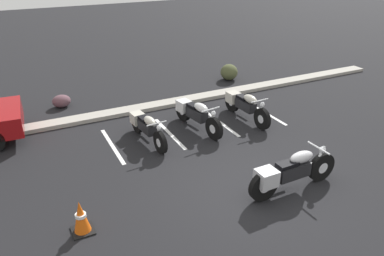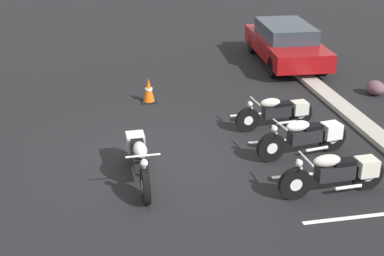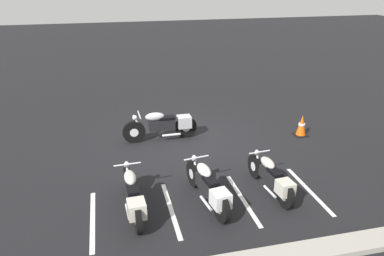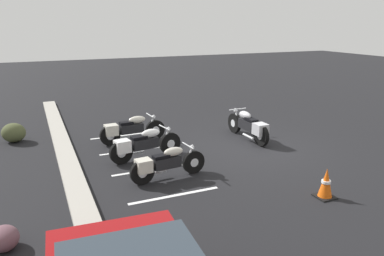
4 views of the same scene
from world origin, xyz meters
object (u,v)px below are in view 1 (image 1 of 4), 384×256
(parked_bike_1, at_px, (196,114))
(parked_bike_2, at_px, (244,105))
(landscape_rock_1, at_px, (229,72))
(motorcycle_silver_featured, at_px, (290,172))
(parked_bike_0, at_px, (146,127))
(landscape_rock_0, at_px, (61,101))
(traffic_cone, at_px, (81,218))

(parked_bike_1, bearing_deg, parked_bike_2, 79.40)
(landscape_rock_1, bearing_deg, parked_bike_1, -133.66)
(motorcycle_silver_featured, bearing_deg, landscape_rock_1, 67.11)
(motorcycle_silver_featured, xyz_separation_m, parked_bike_0, (-1.89, 3.54, -0.06))
(parked_bike_0, xyz_separation_m, landscape_rock_0, (-1.66, 3.45, -0.21))
(parked_bike_0, relative_size, landscape_rock_1, 2.65)
(motorcycle_silver_featured, distance_m, landscape_rock_1, 7.48)
(parked_bike_0, xyz_separation_m, landscape_rock_1, (4.68, 3.41, -0.11))
(motorcycle_silver_featured, relative_size, parked_bike_1, 1.06)
(parked_bike_1, relative_size, traffic_cone, 3.18)
(parked_bike_2, height_order, landscape_rock_0, parked_bike_2)
(parked_bike_1, height_order, landscape_rock_0, parked_bike_1)
(parked_bike_0, relative_size, parked_bike_2, 0.93)
(motorcycle_silver_featured, xyz_separation_m, traffic_cone, (-4.20, 0.68, -0.16))
(parked_bike_2, distance_m, landscape_rock_1, 3.69)
(landscape_rock_0, height_order, traffic_cone, traffic_cone)
(parked_bike_0, xyz_separation_m, parked_bike_1, (1.53, 0.10, 0.03))
(landscape_rock_1, bearing_deg, landscape_rock_0, 179.63)
(parked_bike_2, relative_size, traffic_cone, 3.18)
(motorcycle_silver_featured, xyz_separation_m, parked_bike_1, (-0.37, 3.64, -0.03))
(motorcycle_silver_featured, distance_m, landscape_rock_0, 7.84)
(parked_bike_0, xyz_separation_m, traffic_cone, (-2.31, -2.86, -0.10))
(parked_bike_1, height_order, traffic_cone, parked_bike_1)
(parked_bike_1, bearing_deg, motorcycle_silver_featured, -2.90)
(motorcycle_silver_featured, distance_m, parked_bike_0, 4.01)
(traffic_cone, bearing_deg, motorcycle_silver_featured, -9.15)
(parked_bike_1, xyz_separation_m, landscape_rock_0, (-3.19, 3.35, -0.24))
(motorcycle_silver_featured, xyz_separation_m, landscape_rock_0, (-3.56, 6.99, -0.27))
(motorcycle_silver_featured, bearing_deg, parked_bike_1, 94.73)
(landscape_rock_1, bearing_deg, traffic_cone, -138.11)
(traffic_cone, bearing_deg, parked_bike_1, 37.70)
(motorcycle_silver_featured, height_order, parked_bike_1, motorcycle_silver_featured)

